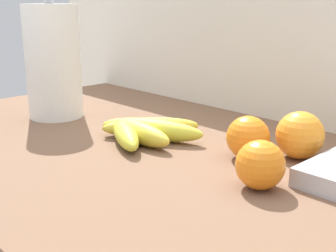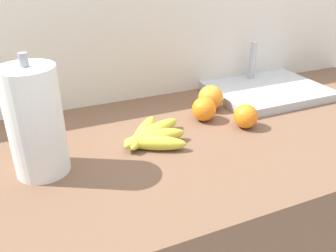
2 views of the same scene
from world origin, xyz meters
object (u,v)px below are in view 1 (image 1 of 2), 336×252
(orange_back_left, at_px, (300,135))
(orange_far_right, at_px, (260,165))
(banana_bunch, at_px, (143,131))
(orange_right, at_px, (248,137))
(paper_towel_roll, at_px, (53,62))

(orange_back_left, xyz_separation_m, orange_far_right, (0.03, -0.16, -0.01))
(banana_bunch, height_order, orange_right, orange_right)
(paper_towel_roll, bearing_deg, banana_bunch, 4.76)
(paper_towel_roll, bearing_deg, orange_right, 10.70)
(orange_back_left, relative_size, paper_towel_roll, 0.29)
(orange_right, height_order, orange_far_right, orange_right)
(orange_right, bearing_deg, paper_towel_roll, -169.30)
(paper_towel_roll, bearing_deg, orange_back_left, 16.05)
(orange_back_left, bearing_deg, orange_far_right, -79.56)
(banana_bunch, bearing_deg, orange_far_right, -4.87)
(orange_back_left, distance_m, paper_towel_roll, 0.58)
(orange_back_left, bearing_deg, banana_bunch, -152.90)
(orange_right, distance_m, orange_far_right, 0.13)
(orange_right, distance_m, paper_towel_roll, 0.51)
(orange_far_right, bearing_deg, paper_towel_roll, 179.91)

